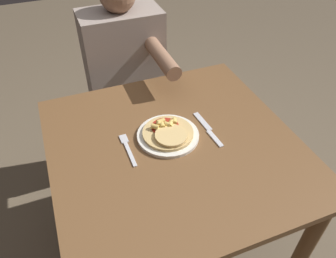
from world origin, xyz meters
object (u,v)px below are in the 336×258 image
person_diner (126,72)px  fork (128,148)px  dining_table (174,167)px  plate (168,135)px  knife (208,130)px  pizza (168,132)px

person_diner → fork: bearing=-104.6°
dining_table → fork: size_ratio=5.29×
fork → person_diner: person_diner is taller
plate → knife: size_ratio=1.09×
plate → pizza: 0.02m
fork → person_diner: 0.66m
plate → person_diner: 0.63m
fork → knife: 0.33m
plate → pizza: bearing=-100.9°
dining_table → fork: (-0.17, 0.04, 0.13)m
fork → knife: same height
dining_table → plate: bearing=100.2°
plate → person_diner: size_ratio=0.20×
pizza → plate: bearing=79.1°
pizza → knife: size_ratio=0.89×
pizza → fork: bearing=-179.1°
pizza → fork: 0.17m
knife → dining_table: bearing=-170.7°
dining_table → plate: plate is taller
pizza → person_diner: bearing=89.8°
dining_table → pizza: size_ratio=4.70×
dining_table → pizza: pizza is taller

